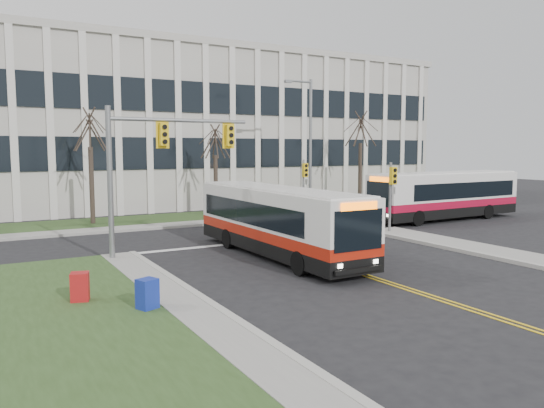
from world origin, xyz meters
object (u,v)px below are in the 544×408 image
at_px(bus_cross, 445,197).
at_px(newspaper_box_red, 80,289).
at_px(directory_sign, 227,200).
at_px(streetlight, 308,139).
at_px(bus_main, 278,223).
at_px(newspaper_box_blue, 147,296).

xyz_separation_m(bus_cross, newspaper_box_red, (-23.53, -8.03, -1.01)).
xyz_separation_m(directory_sign, bus_cross, (11.53, -8.00, 0.32)).
bearing_deg(streetlight, bus_main, -128.23).
bearing_deg(newspaper_box_red, directory_sign, 69.23).
bearing_deg(streetlight, newspaper_box_blue, -134.33).
bearing_deg(bus_main, bus_cross, 17.27).
height_order(directory_sign, bus_main, bus_main).
bearing_deg(newspaper_box_blue, bus_main, 13.05).
bearing_deg(bus_cross, newspaper_box_red, -72.85).
xyz_separation_m(newspaper_box_blue, newspaper_box_red, (-1.49, 1.69, 0.00)).
height_order(directory_sign, bus_cross, bus_cross).
xyz_separation_m(bus_main, newspaper_box_blue, (-7.00, -4.95, -0.94)).
bearing_deg(newspaper_box_red, bus_main, 37.02).
relative_size(directory_sign, newspaper_box_blue, 2.11).
height_order(newspaper_box_blue, newspaper_box_red, same).
bearing_deg(streetlight, newspaper_box_red, -139.96).
relative_size(bus_cross, newspaper_box_red, 11.74).
height_order(bus_main, bus_cross, bus_cross).
relative_size(streetlight, bus_main, 0.87).
height_order(bus_cross, newspaper_box_red, bus_cross).
distance_m(streetlight, newspaper_box_blue, 23.44).
distance_m(directory_sign, bus_cross, 14.03).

